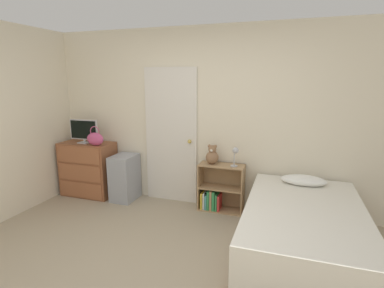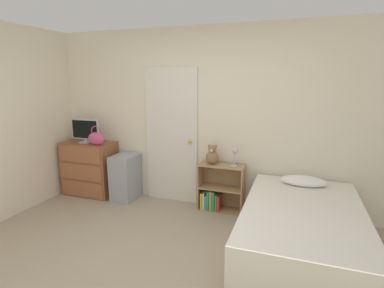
# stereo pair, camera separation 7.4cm
# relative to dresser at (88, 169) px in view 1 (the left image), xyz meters

# --- Properties ---
(wall_back) EXTENTS (10.00, 0.06, 2.55)m
(wall_back) POSITION_rel_dresser_xyz_m (1.92, 0.27, 0.85)
(wall_back) COLOR beige
(wall_back) RESTS_ON ground_plane
(door_closed) EXTENTS (0.80, 0.09, 2.00)m
(door_closed) POSITION_rel_dresser_xyz_m (1.35, 0.22, 0.57)
(door_closed) COLOR silver
(door_closed) RESTS_ON ground_plane
(dresser) EXTENTS (0.83, 0.45, 0.86)m
(dresser) POSITION_rel_dresser_xyz_m (0.00, 0.00, 0.00)
(dresser) COLOR brown
(dresser) RESTS_ON ground_plane
(tv) EXTENTS (0.49, 0.16, 0.37)m
(tv) POSITION_rel_dresser_xyz_m (-0.01, -0.03, 0.62)
(tv) COLOR #B7B7BC
(tv) RESTS_ON dresser
(handbag) EXTENTS (0.27, 0.13, 0.29)m
(handbag) POSITION_rel_dresser_xyz_m (0.26, -0.12, 0.53)
(handbag) COLOR #C64C7F
(handbag) RESTS_ON dresser
(storage_bin) EXTENTS (0.33, 0.44, 0.70)m
(storage_bin) POSITION_rel_dresser_xyz_m (0.66, 0.00, -0.08)
(storage_bin) COLOR #999EA8
(storage_bin) RESTS_ON ground_plane
(bookshelf) EXTENTS (0.63, 0.28, 0.67)m
(bookshelf) POSITION_rel_dresser_xyz_m (2.11, 0.09, -0.16)
(bookshelf) COLOR tan
(bookshelf) RESTS_ON ground_plane
(teddy_bear) EXTENTS (0.18, 0.18, 0.28)m
(teddy_bear) POSITION_rel_dresser_xyz_m (2.02, 0.08, 0.36)
(teddy_bear) COLOR #8C6647
(teddy_bear) RESTS_ON bookshelf
(desk_lamp) EXTENTS (0.11, 0.10, 0.27)m
(desk_lamp) POSITION_rel_dresser_xyz_m (2.35, 0.04, 0.44)
(desk_lamp) COLOR #B2B2B7
(desk_lamp) RESTS_ON bookshelf
(bed) EXTENTS (1.21, 1.99, 0.67)m
(bed) POSITION_rel_dresser_xyz_m (3.23, -0.76, -0.15)
(bed) COLOR brown
(bed) RESTS_ON ground_plane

